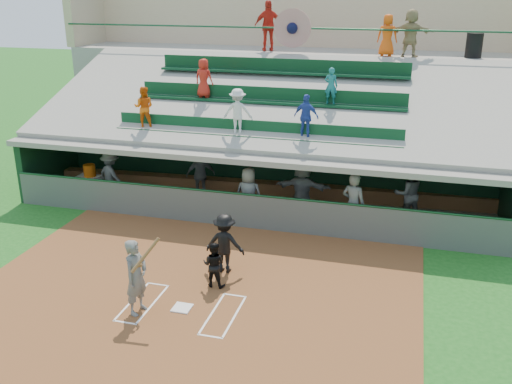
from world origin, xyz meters
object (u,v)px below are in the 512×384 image
(home_plate, at_px, (182,308))
(batter_at_plate, at_px, (136,277))
(catcher, at_px, (214,264))
(white_table, at_px, (89,186))
(trash_bin, at_px, (474,45))
(water_cooler, at_px, (89,170))

(home_plate, bearing_deg, batter_at_plate, -156.68)
(batter_at_plate, distance_m, catcher, 2.11)
(home_plate, distance_m, catcher, 1.42)
(batter_at_plate, relative_size, catcher, 1.64)
(catcher, xyz_separation_m, white_table, (-6.53, 5.02, -0.22))
(batter_at_plate, bearing_deg, catcher, 51.70)
(home_plate, height_order, trash_bin, trash_bin)
(home_plate, distance_m, white_table, 8.79)
(home_plate, height_order, batter_at_plate, batter_at_plate)
(home_plate, xyz_separation_m, batter_at_plate, (-0.92, -0.40, 0.90))
(white_table, bearing_deg, catcher, -34.15)
(home_plate, xyz_separation_m, water_cooler, (-6.09, 6.28, 0.93))
(white_table, distance_m, water_cooler, 0.58)
(catcher, distance_m, white_table, 8.24)
(water_cooler, height_order, trash_bin, trash_bin)
(trash_bin, bearing_deg, water_cooler, -153.92)
(trash_bin, bearing_deg, catcher, -119.71)
(batter_at_plate, bearing_deg, water_cooler, 127.75)
(batter_at_plate, bearing_deg, white_table, 128.25)
(catcher, xyz_separation_m, trash_bin, (6.50, 11.39, 4.44))
(home_plate, relative_size, trash_bin, 0.47)
(catcher, bearing_deg, trash_bin, -118.36)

